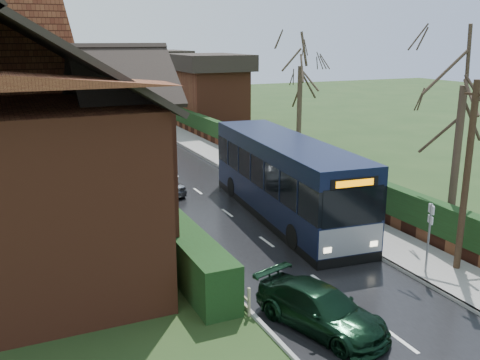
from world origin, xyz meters
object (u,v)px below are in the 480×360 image
bus (285,179)px  car_green (321,309)px  car_silver (160,181)px  bus_stop_sign (430,229)px  brick_house (17,140)px  telegraph_pole (466,179)px

bus → car_green: (-3.81, -8.94, -1.17)m
car_silver → bus_stop_sign: 14.66m
bus → car_silver: size_ratio=3.20×
brick_house → telegraph_pole: (13.53, -7.96, -1.02)m
car_green → telegraph_pole: size_ratio=0.62×
car_green → telegraph_pole: (6.42, 1.25, 2.76)m
brick_house → bus: size_ratio=1.22×
telegraph_pole → car_green: bearing=-171.9°
brick_house → bus_stop_sign: size_ratio=5.66×
telegraph_pole → brick_house: bearing=146.6°
bus → bus_stop_sign: (1.37, -7.50, -0.07)m
telegraph_pole → bus_stop_sign: bearing=168.4°
brick_house → car_green: (7.12, -9.21, -3.78)m
bus → bus_stop_sign: size_ratio=4.63×
bus_stop_sign → telegraph_pole: size_ratio=0.39×
bus_stop_sign → telegraph_pole: 2.07m
bus → car_green: bearing=-107.8°
car_green → bus_stop_sign: 5.49m
car_silver → car_green: size_ratio=0.91×
brick_house → telegraph_pole: 15.74m
car_silver → brick_house: bearing=-150.3°
brick_house → car_green: size_ratio=3.53×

